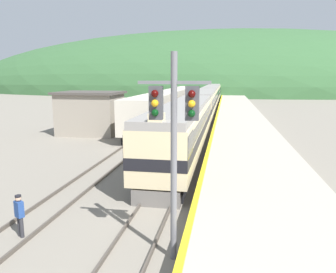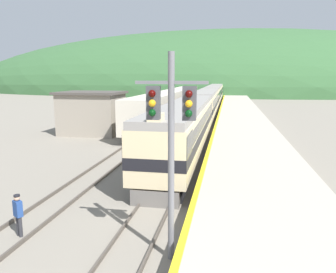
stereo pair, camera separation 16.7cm
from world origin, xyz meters
TOP-DOWN VIEW (x-y plane):
  - track_main at (0.00, 70.00)m, footprint 1.52×180.00m
  - track_siding at (-4.62, 70.00)m, footprint 1.52×180.00m
  - platform at (4.77, 50.00)m, footprint 5.92×140.00m
  - distant_hills at (0.00, 133.59)m, footprint 219.45×98.75m
  - station_shed at (-10.64, 28.61)m, footprint 6.33×5.05m
  - express_train_lead_car at (0.00, 21.21)m, footprint 2.94×21.35m
  - carriage_second at (0.00, 42.95)m, footprint 2.93×19.90m
  - carriage_third at (0.00, 63.73)m, footprint 2.93×19.90m
  - carriage_fourth at (0.00, 84.51)m, footprint 2.93×19.90m
  - carriage_fifth at (0.00, 105.29)m, footprint 2.93×19.90m
  - siding_train at (-4.62, 42.99)m, footprint 2.90×40.17m
  - signal_mast_main at (1.48, 6.80)m, footprint 2.20×0.42m
  - track_worker at (-4.33, 7.27)m, footprint 0.42×0.37m

SIDE VIEW (x-z plane):
  - distant_hills at x=0.00m, z-range -23.52..23.52m
  - track_main at x=0.00m, z-range 0.00..0.16m
  - track_siding at x=-4.62m, z-range 0.00..0.16m
  - platform at x=4.77m, z-range -0.01..0.97m
  - track_worker at x=-4.33m, z-range 0.10..1.72m
  - siding_train at x=-4.62m, z-range 0.06..3.99m
  - carriage_second at x=0.00m, z-range 0.17..4.08m
  - carriage_third at x=0.00m, z-range 0.17..4.08m
  - carriage_fourth at x=0.00m, z-range 0.17..4.08m
  - carriage_fifth at x=0.00m, z-range 0.17..4.08m
  - express_train_lead_car at x=0.00m, z-range 0.00..4.27m
  - station_shed at x=-10.64m, z-range 0.02..4.36m
  - signal_mast_main at x=1.48m, z-range 0.99..7.58m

